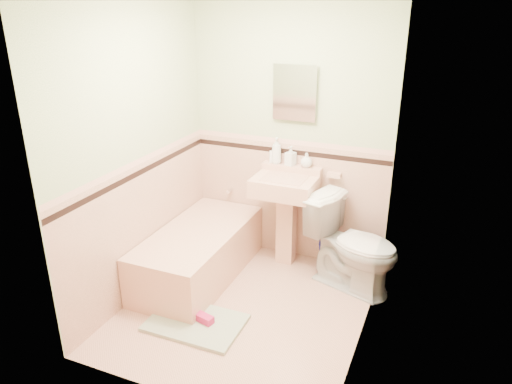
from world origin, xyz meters
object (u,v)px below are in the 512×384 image
at_px(bathtub, 199,255).
at_px(sink, 285,222).
at_px(soap_bottle_right, 306,160).
at_px(soap_bottle_mid, 291,156).
at_px(medicine_cabinet, 295,93).
at_px(soap_bottle_left, 277,151).
at_px(bucket, 331,256).
at_px(toilet, 354,245).
at_px(shoe, 205,319).

distance_m(bathtub, sink, 0.90).
relative_size(sink, soap_bottle_right, 6.60).
bearing_deg(soap_bottle_mid, medicine_cabinet, 62.64).
bearing_deg(soap_bottle_mid, soap_bottle_left, 180.00).
xyz_separation_m(sink, soap_bottle_right, (0.15, 0.18, 0.60)).
bearing_deg(bucket, soap_bottle_right, 166.36).
relative_size(soap_bottle_mid, toilet, 0.22).
bearing_deg(soap_bottle_left, toilet, -20.57).
bearing_deg(toilet, soap_bottle_right, 78.82).
xyz_separation_m(soap_bottle_mid, shoe, (-0.25, -1.38, -1.03)).
bearing_deg(medicine_cabinet, bucket, -13.00).
bearing_deg(bathtub, soap_bottle_left, 53.88).
bearing_deg(bathtub, medicine_cabinet, 47.42).
xyz_separation_m(bathtub, shoe, (0.42, -0.67, -0.16)).
height_order(soap_bottle_left, soap_bottle_right, soap_bottle_left).
height_order(sink, bucket, sink).
relative_size(bathtub, medicine_cabinet, 3.40).
bearing_deg(toilet, soap_bottle_mid, 84.55).
height_order(medicine_cabinet, soap_bottle_mid, medicine_cabinet).
bearing_deg(soap_bottle_mid, sink, -85.07).
distance_m(soap_bottle_left, shoe, 1.75).
distance_m(bucket, shoe, 1.50).
height_order(medicine_cabinet, soap_bottle_right, medicine_cabinet).
bearing_deg(shoe, soap_bottle_left, 99.49).
relative_size(toilet, shoe, 5.52).
height_order(bathtub, medicine_cabinet, medicine_cabinet).
bearing_deg(sink, soap_bottle_right, 50.92).
distance_m(soap_bottle_left, bucket, 1.18).
bearing_deg(soap_bottle_right, soap_bottle_left, 180.00).
relative_size(sink, soap_bottle_left, 3.61).
distance_m(soap_bottle_mid, toilet, 1.05).
xyz_separation_m(medicine_cabinet, soap_bottle_right, (0.15, -0.03, -0.63)).
height_order(soap_bottle_left, bucket, soap_bottle_left).
bearing_deg(sink, bucket, 12.36).
relative_size(medicine_cabinet, soap_bottle_right, 3.11).
bearing_deg(soap_bottle_mid, shoe, -100.09).
height_order(soap_bottle_mid, bucket, soap_bottle_mid).
height_order(sink, soap_bottle_mid, soap_bottle_mid).
distance_m(sink, toilet, 0.74).
xyz_separation_m(medicine_cabinet, bucket, (0.47, -0.11, -1.57)).
bearing_deg(toilet, soap_bottle_left, 88.21).
bearing_deg(soap_bottle_left, soap_bottle_mid, 0.00).
distance_m(bathtub, soap_bottle_left, 1.26).
bearing_deg(soap_bottle_left, shoe, -94.12).
relative_size(medicine_cabinet, shoe, 2.82).
bearing_deg(soap_bottle_left, medicine_cabinet, 10.49).
distance_m(bathtub, bucket, 1.31).
bearing_deg(soap_bottle_right, soap_bottle_mid, 180.00).
xyz_separation_m(soap_bottle_left, toilet, (0.88, -0.33, -0.70)).
bearing_deg(bucket, sink, -167.64).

